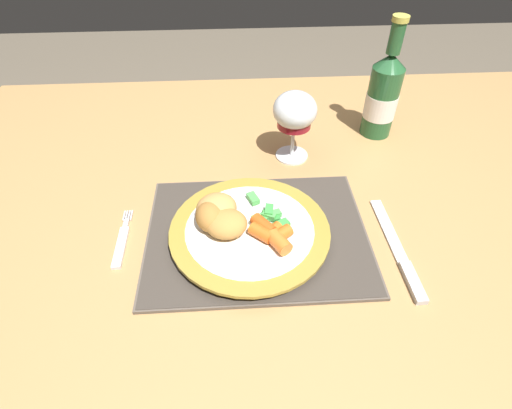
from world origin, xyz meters
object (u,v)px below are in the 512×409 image
Objects in this scene: wine_glass at (295,113)px; dining_table at (284,232)px; dinner_plate at (250,232)px; bottle at (383,95)px; table_knife at (400,255)px; fork at (122,242)px.

dining_table is at bearing -101.27° from wine_glass.
wine_glass reaches higher than dining_table.
bottle is (0.28, 0.30, 0.07)m from dinner_plate.
bottle is (0.06, 0.34, 0.08)m from table_knife.
dinner_plate is 0.25m from wine_glass.
bottle reaches higher than dinner_plate.
wine_glass is at bearing 66.72° from dinner_plate.
table_knife is at bearing -99.44° from bottle.
dinner_plate is 1.04× the size of bottle.
dinner_plate is at bearing -1.11° from fork.
table_knife is 0.88× the size of bottle.
wine_glass is at bearing 78.73° from dining_table.
table_knife is (0.16, -0.14, 0.09)m from dining_table.
fork is (-0.20, 0.00, -0.01)m from dinner_plate.
bottle is at bearing 43.39° from dining_table.
dining_table is 0.23m from table_knife.
bottle reaches higher than fork.
dining_table is 11.05× the size of fork.
dinner_plate is 0.42m from bottle.
bottle reaches higher than wine_glass.
wine_glass reaches higher than table_knife.
fork is 0.58× the size of table_knife.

